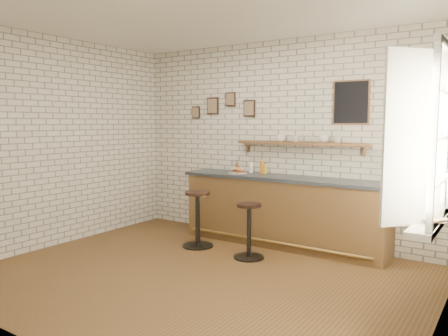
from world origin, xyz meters
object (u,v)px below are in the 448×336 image
Objects in this scene: bar_stool_right at (249,229)px; bar_counter at (283,211)px; book_lower at (426,219)px; bitters_bottle_amber at (262,167)px; shelf_cup_b at (296,139)px; bitters_bottle_white at (251,167)px; bar_stool_left at (198,217)px; shelf_cup_a at (281,138)px; ciabatta_sandwich at (238,170)px; condiment_bottle_yellow at (265,169)px; shelf_cup_d at (338,140)px; bitters_bottle_brown at (237,167)px; shelf_cup_c at (324,139)px; sandwich_plate at (238,173)px; book_upper at (426,217)px.

bar_counter is at bearing 83.11° from bar_stool_right.
bitters_bottle_amber is at bearing 141.46° from book_lower.
shelf_cup_b is at bearing 78.54° from bar_stool_right.
shelf_cup_b is (0.72, 0.07, 0.45)m from bitters_bottle_white.
shelf_cup_a is at bearing 48.15° from bar_stool_left.
bar_stool_left is at bearing -172.80° from shelf_cup_b.
ciabatta_sandwich is 1.09× the size of book_lower.
shelf_cup_d is at bearing 3.49° from condiment_bottle_yellow.
bar_stool_right is 1.53m from shelf_cup_a.
shelf_cup_b is at bearing 7.96° from condiment_bottle_yellow.
bitters_bottle_amber reaches higher than bar_stool_right.
bitters_bottle_brown is at bearing 129.82° from bar_stool_right.
shelf_cup_b is at bearing 3.91° from bitters_bottle_brown.
bar_stool_right is at bearing -60.71° from bitters_bottle_white.
shelf_cup_d is at bearing 9.88° from ciabatta_sandwich.
bitters_bottle_amber is at bearing 84.22° from shelf_cup_c.
bar_stool_right is at bearing -48.91° from sandwich_plate.
bitters_bottle_white is at bearing 167.68° from bar_counter.
bitters_bottle_amber is at bearing 162.53° from bar_counter.
shelf_cup_a is (-0.14, 0.20, 1.04)m from bar_counter.
bar_stool_left is at bearing -110.29° from ciabatta_sandwich.
book_upper reaches higher than bar_stool_right.
bitters_bottle_brown is at bearing 82.37° from bar_stool_left.
bar_stool_left is at bearing -125.11° from condiment_bottle_yellow.
bar_counter is 4.26× the size of bar_stool_right.
condiment_bottle_yellow is 3.03m from book_upper.
shelf_cup_b is at bearing 80.21° from shelf_cup_c.
book_lower is (2.87, -1.49, -0.12)m from ciabatta_sandwich.
ciabatta_sandwich is 2.38× the size of shelf_cup_b.
condiment_bottle_yellow is 0.23× the size of bar_stool_right.
bitters_bottle_brown is 3.45m from book_lower.
bitters_bottle_white reaches higher than bitters_bottle_brown.
ciabatta_sandwich is 1.17× the size of bitters_bottle_white.
shelf_cup_d is at bearing -33.55° from shelf_cup_b.
condiment_bottle_yellow is at bearing -171.88° from shelf_cup_a.
book_lower is at bearing -33.12° from bitters_bottle_amber.
bar_stool_left reaches higher than bar_stool_right.
book_upper is (2.51, -1.68, -0.12)m from condiment_bottle_yellow.
sandwich_plate is 0.84m from shelf_cup_a.
shelf_cup_b is (0.53, 0.07, 0.44)m from bitters_bottle_amber.
bar_counter is 3.87× the size of bar_stool_left.
bitters_bottle_white is (-0.61, 0.13, 0.59)m from bar_counter.
sandwich_plate reaches higher than bar_stool_right.
shelf_cup_d is at bearing 2.85° from bitters_bottle_white.
ciabatta_sandwich reaches higher than book_lower.
bitters_bottle_amber is 1.05m from shelf_cup_c.
bar_counter is at bearing -62.70° from shelf_cup_a.
bar_counter is 1.06m from shelf_cup_b.
bar_stool_left is 2.10m from shelf_cup_c.
sandwich_plate is (-0.74, -0.05, 0.51)m from bar_counter.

